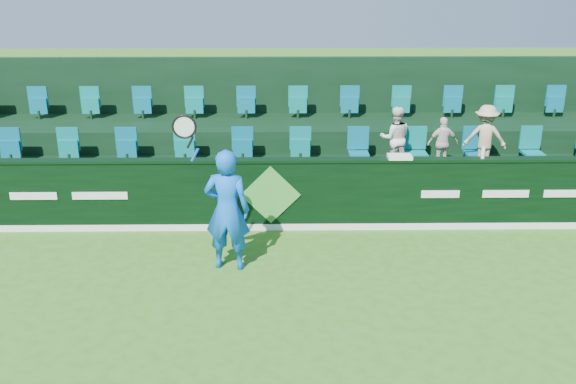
{
  "coord_description": "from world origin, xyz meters",
  "views": [
    {
      "loc": [
        0.17,
        -7.06,
        4.73
      ],
      "look_at": [
        0.3,
        2.8,
        1.15
      ],
      "focal_mm": 40.0,
      "sensor_mm": 36.0,
      "label": 1
    }
  ],
  "objects_px": {
    "drinks_bottle": "(483,152)",
    "spectator_middle": "(443,143)",
    "tennis_player": "(227,209)",
    "towel": "(400,157)",
    "spectator_left": "(395,138)",
    "spectator_right": "(485,137)"
  },
  "relations": [
    {
      "from": "spectator_right",
      "to": "drinks_bottle",
      "type": "distance_m",
      "value": 1.18
    },
    {
      "from": "spectator_middle",
      "to": "towel",
      "type": "xyz_separation_m",
      "value": [
        -1.05,
        -1.12,
        0.06
      ]
    },
    {
      "from": "tennis_player",
      "to": "drinks_bottle",
      "type": "xyz_separation_m",
      "value": [
        4.51,
        1.61,
        0.45
      ]
    },
    {
      "from": "spectator_middle",
      "to": "spectator_left",
      "type": "bearing_deg",
      "value": -5.04
    },
    {
      "from": "spectator_left",
      "to": "spectator_right",
      "type": "bearing_deg",
      "value": -178.62
    },
    {
      "from": "drinks_bottle",
      "to": "tennis_player",
      "type": "bearing_deg",
      "value": -160.41
    },
    {
      "from": "tennis_player",
      "to": "towel",
      "type": "relative_size",
      "value": 6.13
    },
    {
      "from": "spectator_left",
      "to": "towel",
      "type": "relative_size",
      "value": 2.91
    },
    {
      "from": "spectator_right",
      "to": "drinks_bottle",
      "type": "bearing_deg",
      "value": 85.33
    },
    {
      "from": "tennis_player",
      "to": "towel",
      "type": "xyz_separation_m",
      "value": [
        3.01,
        1.61,
        0.37
      ]
    },
    {
      "from": "tennis_player",
      "to": "spectator_left",
      "type": "bearing_deg",
      "value": 41.19
    },
    {
      "from": "drinks_bottle",
      "to": "spectator_middle",
      "type": "bearing_deg",
      "value": 111.89
    },
    {
      "from": "towel",
      "to": "drinks_bottle",
      "type": "distance_m",
      "value": 1.51
    },
    {
      "from": "spectator_middle",
      "to": "towel",
      "type": "relative_size",
      "value": 2.42
    },
    {
      "from": "tennis_player",
      "to": "spectator_right",
      "type": "xyz_separation_m",
      "value": [
        4.89,
        2.73,
        0.43
      ]
    },
    {
      "from": "towel",
      "to": "spectator_right",
      "type": "bearing_deg",
      "value": 30.72
    },
    {
      "from": "spectator_left",
      "to": "spectator_right",
      "type": "distance_m",
      "value": 1.78
    },
    {
      "from": "tennis_player",
      "to": "spectator_middle",
      "type": "bearing_deg",
      "value": 33.86
    },
    {
      "from": "spectator_left",
      "to": "spectator_right",
      "type": "xyz_separation_m",
      "value": [
        1.78,
        0.0,
        0.01
      ]
    },
    {
      "from": "towel",
      "to": "spectator_middle",
      "type": "bearing_deg",
      "value": 46.75
    },
    {
      "from": "towel",
      "to": "spectator_left",
      "type": "bearing_deg",
      "value": 84.57
    },
    {
      "from": "spectator_middle",
      "to": "spectator_right",
      "type": "relative_size",
      "value": 0.81
    }
  ]
}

